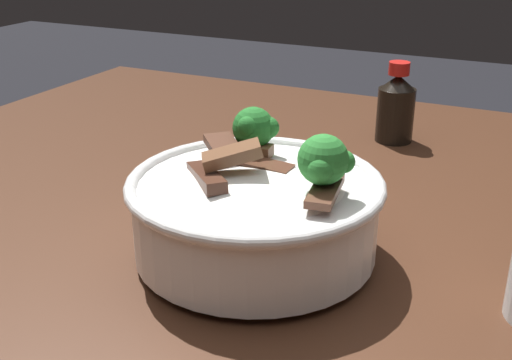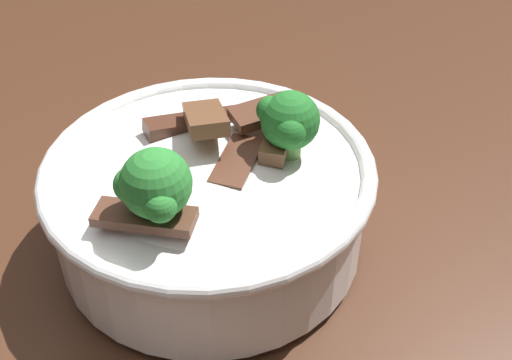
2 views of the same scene
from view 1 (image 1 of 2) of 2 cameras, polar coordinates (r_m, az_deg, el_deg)
rice_bowl at (r=0.60m, az=0.00°, el=-2.31°), size 0.24×0.24×0.14m
soy_sauce_bottle at (r=0.94m, az=12.39°, el=6.38°), size 0.05×0.05×0.12m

